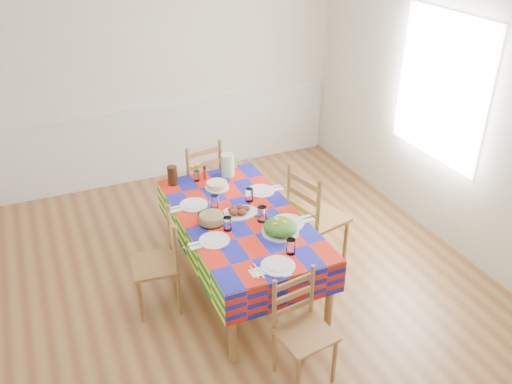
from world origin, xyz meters
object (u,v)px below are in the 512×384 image
Objects in this scene: chair_far at (200,182)px; chair_right at (314,218)px; dining_table at (241,224)px; chair_left at (160,263)px; chair_near at (302,330)px; meat_platter at (239,211)px; green_pitcher at (228,165)px; tea_pitcher at (172,175)px.

chair_right reaches higher than chair_far.
chair_far is (0.01, 1.15, -0.16)m from dining_table.
chair_left is at bearing 48.80° from chair_far.
chair_near is at bearing -90.24° from dining_table.
chair_right reaches higher than meat_platter.
chair_near is at bearing 81.05° from chair_far.
chair_near is at bearing -95.46° from green_pitcher.
chair_far is at bearing 89.68° from meat_platter.
chair_far is at bearing 113.07° from green_pitcher.
meat_platter is 0.83m from tea_pitcher.
tea_pitcher reaches higher than dining_table.
chair_near is 0.81× the size of chair_right.
tea_pitcher is 0.22× the size of chair_near.
chair_left is (-0.73, -0.04, -0.30)m from meat_platter.
green_pitcher reaches higher than dining_table.
green_pitcher is 1.95m from chair_near.
dining_table is at bearing 76.24° from chair_right.
meat_platter is 0.32× the size of chair_right.
tea_pitcher is at bearing 41.00° from chair_right.
chair_left is (-0.90, -0.75, -0.39)m from green_pitcher.
tea_pitcher is at bearing 115.04° from dining_table.
chair_left is at bearing 115.04° from chair_near.
chair_near is 2.30m from chair_far.
chair_far is (0.01, 1.11, -0.27)m from meat_platter.
chair_far is (0.37, 0.36, -0.33)m from tea_pitcher.
chair_near is (-0.01, -1.19, -0.32)m from meat_platter.
chair_right reaches higher than chair_left.
tea_pitcher reaches higher than chair_near.
dining_table is 5.48× the size of meat_platter.
green_pitcher is at bearing 76.11° from meat_platter.
dining_table is at bearing -64.96° from tea_pitcher.
meat_platter is 0.40× the size of chair_near.
green_pitcher is (0.18, 0.75, 0.19)m from dining_table.
chair_near is (0.36, -1.93, -0.39)m from tea_pitcher.
tea_pitcher is 0.21× the size of chair_left.
chair_far is at bearing 154.65° from chair_left.
dining_table is 2.07× the size of chair_left.
chair_near is (-0.00, -1.15, -0.22)m from dining_table.
chair_right reaches higher than green_pitcher.
chair_far is (-0.17, 0.40, -0.35)m from green_pitcher.
tea_pitcher is 0.62m from chair_far.
chair_right reaches higher than tea_pitcher.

